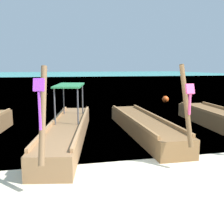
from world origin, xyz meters
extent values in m
plane|color=beige|center=(0.00, 0.00, 0.00)|extent=(120.00, 120.00, 0.00)
plane|color=#2DB29E|center=(0.00, 61.41, 0.00)|extent=(120.00, 120.00, 0.00)
cube|color=olive|center=(-1.46, 3.66, 0.30)|extent=(2.27, 6.66, 0.59)
cube|color=#AF7F52|center=(-1.94, 3.75, 0.64)|extent=(1.21, 5.96, 0.10)
cube|color=#AF7F52|center=(-0.98, 3.57, 0.64)|extent=(1.21, 5.96, 0.10)
cylinder|color=brown|center=(-2.11, 0.27, 1.53)|extent=(0.26, 0.75, 1.91)
cube|color=purple|center=(-2.14, 0.07, 2.13)|extent=(0.22, 0.17, 0.25)
cube|color=purple|center=(-2.15, 0.05, 1.64)|extent=(0.04, 0.08, 0.73)
cylinder|color=#4C4C51|center=(-1.86, 3.57, 1.18)|extent=(0.06, 0.06, 1.18)
cylinder|color=#4C4C51|center=(-1.13, 3.43, 1.18)|extent=(0.06, 0.06, 1.18)
cylinder|color=#4C4C51|center=(-1.49, 5.50, 1.18)|extent=(0.06, 0.06, 1.18)
cylinder|color=#4C4C51|center=(-0.76, 5.37, 1.18)|extent=(0.06, 0.06, 1.18)
cube|color=#2D844C|center=(-1.31, 4.47, 1.81)|extent=(1.29, 2.30, 0.06)
cube|color=brown|center=(1.30, 3.98, 0.29)|extent=(1.18, 6.04, 0.57)
cube|color=#996C3F|center=(0.80, 3.99, 0.62)|extent=(0.16, 5.55, 0.10)
cube|color=#996C3F|center=(1.81, 3.97, 0.62)|extent=(0.16, 5.55, 0.10)
cylinder|color=brown|center=(1.26, 0.78, 1.54)|extent=(0.13, 0.79, 1.97)
cube|color=#F24C8C|center=(1.25, 0.64, 1.94)|extent=(0.20, 0.14, 0.25)
cube|color=#F24C8C|center=(1.25, 0.62, 1.58)|extent=(0.03, 0.08, 0.49)
cube|color=#996C3F|center=(4.14, 3.91, 0.67)|extent=(0.45, 5.82, 0.10)
sphere|color=#EA5119|center=(5.68, 11.71, 0.23)|extent=(0.46, 0.46, 0.46)
camera|label=1|loc=(-1.89, -4.93, 2.46)|focal=41.84mm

